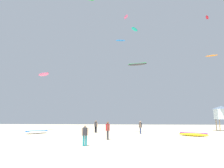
% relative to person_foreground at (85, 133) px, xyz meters
% --- Properties ---
extents(ground_plane, '(120.00, 120.00, 0.00)m').
position_rel_person_foreground_xyz_m(ground_plane, '(1.07, -5.48, -0.95)').
color(ground_plane, beige).
extents(person_foreground, '(0.53, 0.37, 1.62)m').
position_rel_person_foreground_xyz_m(person_foreground, '(0.00, 0.00, 0.00)').
color(person_foreground, teal).
rests_on(person_foreground, ground).
extents(person_midground, '(0.39, 0.56, 1.72)m').
position_rel_person_foreground_xyz_m(person_midground, '(4.62, 13.52, 0.06)').
color(person_midground, navy).
rests_on(person_midground, ground).
extents(person_left, '(0.52, 0.40, 1.76)m').
position_rel_person_foreground_xyz_m(person_left, '(-1.81, 14.98, 0.08)').
color(person_left, black).
rests_on(person_left, ground).
extents(person_right, '(0.40, 0.57, 1.77)m').
position_rel_person_foreground_xyz_m(person_right, '(1.15, 5.07, 0.09)').
color(person_right, '#2D2D33').
rests_on(person_right, ground).
extents(kite_grounded_near, '(3.43, 2.99, 0.42)m').
position_rel_person_foreground_xyz_m(kite_grounded_near, '(10.70, 10.15, -0.74)').
color(kite_grounded_near, yellow).
rests_on(kite_grounded_near, ground).
extents(kite_grounded_mid, '(2.78, 3.78, 0.47)m').
position_rel_person_foreground_xyz_m(kite_grounded_mid, '(-9.53, 12.32, -0.73)').
color(kite_grounded_mid, white).
rests_on(kite_grounded_mid, ground).
extents(lifeguard_tower, '(2.30, 2.30, 4.15)m').
position_rel_person_foreground_xyz_m(lifeguard_tower, '(18.45, 21.39, 2.11)').
color(lifeguard_tower, '#8C704C').
rests_on(lifeguard_tower, ground).
extents(kite_aloft_1, '(1.64, 2.25, 0.51)m').
position_rel_person_foreground_xyz_m(kite_aloft_1, '(22.13, 35.21, 25.70)').
color(kite_aloft_1, red).
extents(kite_aloft_2, '(1.97, 2.67, 0.61)m').
position_rel_person_foreground_xyz_m(kite_aloft_2, '(4.24, 31.97, 22.01)').
color(kite_aloft_2, '#19B29E').
extents(kite_aloft_3, '(2.87, 2.28, 0.59)m').
position_rel_person_foreground_xyz_m(kite_aloft_3, '(-11.63, 18.23, 8.59)').
color(kite_aloft_3, '#E5598C').
extents(kite_aloft_4, '(2.92, 1.51, 0.35)m').
position_rel_person_foreground_xyz_m(kite_aloft_4, '(4.38, 13.97, 8.88)').
color(kite_aloft_4, '#2D2D33').
extents(kite_aloft_5, '(2.27, 0.99, 0.27)m').
position_rel_person_foreground_xyz_m(kite_aloft_5, '(0.99, 29.51, 18.42)').
color(kite_aloft_5, blue).
extents(kite_aloft_7, '(1.44, 2.33, 0.49)m').
position_rel_person_foreground_xyz_m(kite_aloft_7, '(2.17, 33.21, 25.85)').
color(kite_aloft_7, '#E5598C').
extents(kite_aloft_8, '(2.39, 1.45, 0.27)m').
position_rel_person_foreground_xyz_m(kite_aloft_8, '(19.24, 26.21, 13.36)').
color(kite_aloft_8, orange).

